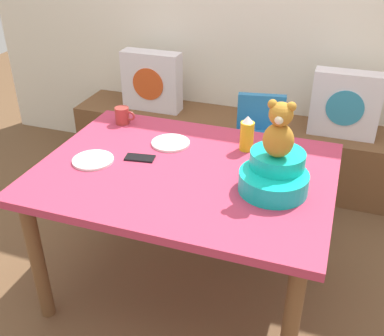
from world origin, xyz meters
name	(u,v)px	position (x,y,z in m)	size (l,w,h in m)	color
ground_plane	(186,284)	(0.00, 0.00, 0.00)	(8.00, 8.00, 0.00)	brown
window_bench	(243,148)	(0.00, 1.26, 0.23)	(2.60, 0.44, 0.46)	brown
pillow_floral_left	(152,81)	(-0.71, 1.24, 0.68)	(0.44, 0.15, 0.44)	silver
pillow_floral_right	(345,104)	(0.67, 1.24, 0.68)	(0.44, 0.15, 0.44)	silver
book_stack	(259,119)	(0.11, 1.26, 0.49)	(0.20, 0.14, 0.05)	#BC9EB0
dining_table	(185,185)	(0.00, 0.00, 0.65)	(1.38, 1.02, 0.74)	#B73351
highchair	(259,142)	(0.19, 0.82, 0.52)	(0.37, 0.49, 0.79)	#2672B2
infant_seat_teal	(275,174)	(0.42, -0.03, 0.81)	(0.30, 0.33, 0.16)	#10BFB0
teddy_bear	(279,131)	(0.42, -0.03, 1.02)	(0.13, 0.12, 0.25)	#B67825
ketchup_bottle	(247,134)	(0.23, 0.29, 0.83)	(0.07, 0.07, 0.18)	gold
coffee_mug	(123,115)	(-0.51, 0.37, 0.79)	(0.12, 0.08, 0.09)	#9E332D
dinner_plate_near	(171,143)	(-0.16, 0.22, 0.75)	(0.20, 0.20, 0.01)	white
dinner_plate_far	(93,160)	(-0.45, -0.08, 0.75)	(0.20, 0.20, 0.01)	white
cell_phone	(140,158)	(-0.24, 0.02, 0.74)	(0.07, 0.14, 0.01)	black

